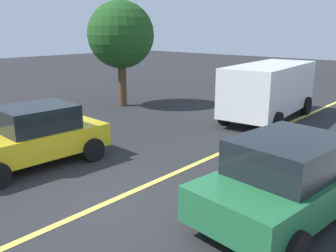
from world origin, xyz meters
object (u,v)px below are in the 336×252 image
at_px(white_van, 270,88).
at_px(tree_left_verge, 121,35).
at_px(car_yellow_crossing, 33,136).
at_px(car_green_approaching, 291,177).

xyz_separation_m(white_van, tree_left_verge, (-2.15, 6.35, 1.99)).
height_order(car_yellow_crossing, car_green_approaching, car_green_approaching).
bearing_deg(white_van, car_yellow_crossing, 165.44).
bearing_deg(white_van, car_green_approaching, -150.25).
relative_size(car_green_approaching, tree_left_verge, 0.94).
height_order(car_green_approaching, tree_left_verge, tree_left_verge).
height_order(white_van, car_yellow_crossing, white_van).
distance_m(car_green_approaching, tree_left_verge, 11.69).
distance_m(car_yellow_crossing, car_green_approaching, 6.56).
bearing_deg(car_green_approaching, tree_left_verge, 64.91).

